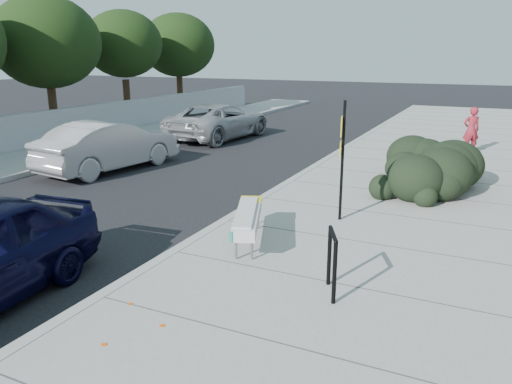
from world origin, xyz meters
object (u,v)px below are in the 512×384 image
Objects in this scene: bike_rack at (332,257)px; wagon_silver at (109,146)px; pedestrian at (471,130)px; bench at (247,218)px; sign_post at (342,154)px; suv_silver at (219,121)px.

wagon_silver is (-9.34, 5.68, 0.05)m from bike_rack.
bike_rack is 10.93m from wagon_silver.
bike_rack is 0.21× the size of wagon_silver.
pedestrian is at bearing 60.12° from bike_rack.
pedestrian is at bearing 52.23° from bench.
wagon_silver is (-7.22, 4.31, 0.15)m from bench.
bench is 1.29× the size of pedestrian.
sign_post is (1.22, 2.17, 0.98)m from bench.
wagon_silver is 7.07m from suv_silver.
bike_rack is (2.13, -1.37, 0.09)m from bench.
wagon_silver is 2.91× the size of pedestrian.
pedestrian is (2.19, 9.66, -0.65)m from sign_post.
sign_post is 0.54× the size of wagon_silver.
bike_rack is 13.27m from pedestrian.
sign_post is 12.42m from suv_silver.
wagon_silver is at bearing 8.49° from pedestrian.
bike_rack is 0.60× the size of pedestrian.
bench is at bearing 125.77° from suv_silver.
bench is 0.83× the size of sign_post.
sign_post is at bearing 79.99° from bike_rack.
suv_silver is (-7.08, 11.37, 0.12)m from bench.
pedestrian is (1.29, 13.20, 0.24)m from bike_rack.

